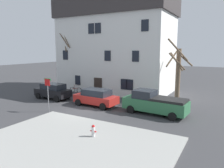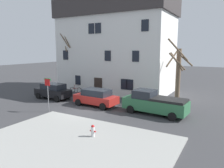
{
  "view_description": "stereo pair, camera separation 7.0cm",
  "coord_description": "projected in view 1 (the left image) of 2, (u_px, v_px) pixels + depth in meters",
  "views": [
    {
      "loc": [
        11.45,
        -14.92,
        5.52
      ],
      "look_at": [
        1.21,
        3.14,
        2.15
      ],
      "focal_mm": 34.19,
      "sensor_mm": 36.0,
      "label": 1
    },
    {
      "loc": [
        11.51,
        -14.88,
        5.52
      ],
      "look_at": [
        1.21,
        3.14,
        2.15
      ],
      "focal_mm": 34.19,
      "sensor_mm": 36.0,
      "label": 2
    }
  ],
  "objects": [
    {
      "name": "street_sign_pole",
      "position": [
        48.0,
        89.0,
        18.74
      ],
      "size": [
        0.76,
        0.07,
        3.02
      ],
      "color": "slate",
      "rests_on": "ground_plane"
    },
    {
      "name": "car_black_wagon",
      "position": [
        53.0,
        91.0,
        24.0
      ],
      "size": [
        4.33,
        2.07,
        1.75
      ],
      "color": "black",
      "rests_on": "ground_plane"
    },
    {
      "name": "tree_bare_near",
      "position": [
        70.0,
        60.0,
        28.69
      ],
      "size": [
        2.06,
        1.49,
        8.22
      ],
      "color": "brown",
      "rests_on": "ground_plane"
    },
    {
      "name": "car_red_wagon",
      "position": [
        96.0,
        97.0,
        21.0
      ],
      "size": [
        4.44,
        2.24,
        1.68
      ],
      "color": "#AD231E",
      "rests_on": "ground_plane"
    },
    {
      "name": "pickup_truck_green",
      "position": [
        154.0,
        103.0,
        18.38
      ],
      "size": [
        5.61,
        2.48,
        2.0
      ],
      "color": "#2D6B42",
      "rests_on": "ground_plane"
    },
    {
      "name": "tree_bare_mid",
      "position": [
        178.0,
        72.0,
        21.96
      ],
      "size": [
        2.61,
        2.59,
        6.64
      ],
      "color": "brown",
      "rests_on": "ground_plane"
    },
    {
      "name": "fire_hydrant",
      "position": [
        93.0,
        130.0,
        13.33
      ],
      "size": [
        0.42,
        0.22,
        0.76
      ],
      "color": "silver",
      "rests_on": "sidewalk_slab"
    },
    {
      "name": "sidewalk_slab",
      "position": [
        73.0,
        143.0,
        12.52
      ],
      "size": [
        11.51,
        8.2,
        0.12
      ],
      "primitive_type": "cube",
      "color": "#999993",
      "rests_on": "ground_plane"
    },
    {
      "name": "ground_plane",
      "position": [
        83.0,
        111.0,
        19.27
      ],
      "size": [
        120.0,
        120.0,
        0.0
      ],
      "primitive_type": "plane",
      "color": "#38383A"
    },
    {
      "name": "building_main",
      "position": [
        115.0,
        46.0,
        28.34
      ],
      "size": [
        14.93,
        7.8,
        11.89
      ],
      "color": "white",
      "rests_on": "ground_plane"
    },
    {
      "name": "bicycle_leaning",
      "position": [
        76.0,
        90.0,
        27.51
      ],
      "size": [
        1.75,
        0.23,
        1.03
      ],
      "color": "black",
      "rests_on": "ground_plane"
    }
  ]
}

